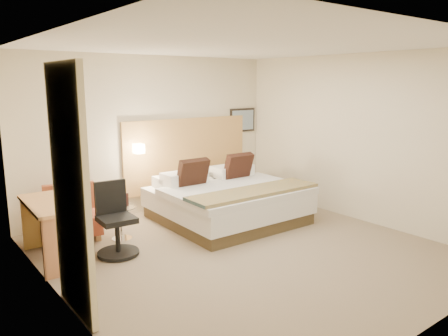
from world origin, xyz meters
TOP-DOWN VIEW (x-y plane):
  - floor at (0.00, 0.00)m, footprint 4.80×5.00m
  - ceiling at (0.00, 0.00)m, footprint 4.80×5.00m
  - wall_back at (0.00, 2.51)m, footprint 4.80×0.02m
  - wall_front at (0.00, -2.51)m, footprint 4.80×0.02m
  - wall_left at (-2.41, 0.00)m, footprint 0.02×5.00m
  - wall_right at (2.41, 0.00)m, footprint 0.02×5.00m
  - headboard_panel at (0.70, 2.47)m, footprint 2.60×0.04m
  - art_frame at (2.02, 2.48)m, footprint 0.62×0.03m
  - art_canvas at (2.02, 2.46)m, footprint 0.54×0.01m
  - lamp_arm at (-0.35, 2.42)m, footprint 0.02×0.12m
  - lamp_shade at (-0.35, 2.36)m, footprint 0.15×0.15m
  - curtain at (-2.36, -0.25)m, footprint 0.06×0.90m
  - bottle_a at (-1.22, 1.42)m, footprint 0.07×0.07m
  - bottle_b at (-1.16, 1.50)m, footprint 0.07×0.07m
  - menu_folder at (-1.07, 1.41)m, footprint 0.12×0.08m
  - bed at (0.63, 1.22)m, footprint 2.19×2.11m
  - lounge_chair at (-1.66, 1.94)m, footprint 0.83×0.75m
  - side_table at (-1.13, 1.43)m, footprint 0.55×0.55m
  - desk at (-2.11, 1.26)m, footprint 0.61×1.25m
  - desk_chair at (-1.42, 0.94)m, footprint 0.58×0.58m

SIDE VIEW (x-z plane):
  - floor at x=0.00m, z-range -0.02..0.00m
  - side_table at x=-1.13m, z-range 0.03..0.51m
  - lounge_chair at x=-1.66m, z-range -0.08..0.69m
  - bed at x=0.63m, z-range -0.18..0.86m
  - desk_chair at x=-1.42m, z-range -0.08..0.88m
  - bottle_a at x=-1.22m, z-range 0.48..0.66m
  - bottle_b at x=-1.16m, z-range 0.48..0.66m
  - menu_folder at x=-1.07m, z-range 0.48..0.68m
  - desk at x=-2.11m, z-range 0.22..0.99m
  - headboard_panel at x=0.70m, z-range 0.30..1.60m
  - lamp_arm at x=-0.35m, z-range 1.14..1.16m
  - lamp_shade at x=-0.35m, z-range 1.07..1.22m
  - curtain at x=-2.36m, z-range 0.01..2.43m
  - wall_back at x=0.00m, z-range 0.00..2.70m
  - wall_front at x=0.00m, z-range 0.00..2.70m
  - wall_left at x=-2.41m, z-range 0.00..2.70m
  - wall_right at x=2.41m, z-range 0.00..2.70m
  - art_frame at x=2.02m, z-range 1.27..1.73m
  - art_canvas at x=2.02m, z-range 1.30..1.70m
  - ceiling at x=0.00m, z-range 2.70..2.72m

